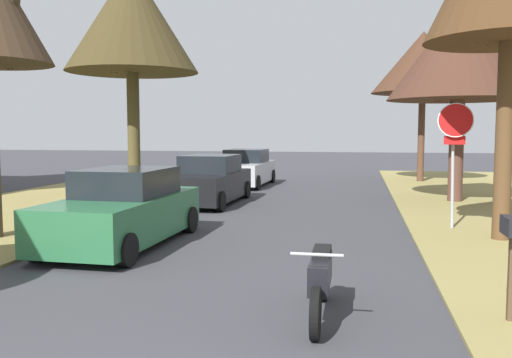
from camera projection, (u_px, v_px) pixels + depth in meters
The scene contains 8 objects.
stop_sign_far at pixel (455, 138), 12.65m from camera, with size 0.81×0.42×2.96m.
street_tree_right_mid_b at pixel (459, 52), 17.45m from camera, with size 4.57×4.57×6.48m.
street_tree_right_far at pixel (423, 63), 24.59m from camera, with size 4.66×4.66×6.84m.
street_tree_left_mid_b at pixel (131, 20), 19.39m from camera, with size 4.77×4.77×8.27m.
parked_sedan_green at pixel (124, 210), 11.11m from camera, with size 2.04×4.45×1.57m.
parked_sedan_black at pixel (209, 181), 17.60m from camera, with size 2.04×4.45×1.57m.
parked_sedan_silver at pixel (246, 169), 23.37m from camera, with size 2.04×4.45×1.57m.
parked_motorcycle at pixel (320, 280), 6.77m from camera, with size 0.60×2.05×0.97m.
Camera 1 is at (2.42, -2.58, 2.34)m, focal length 37.86 mm.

